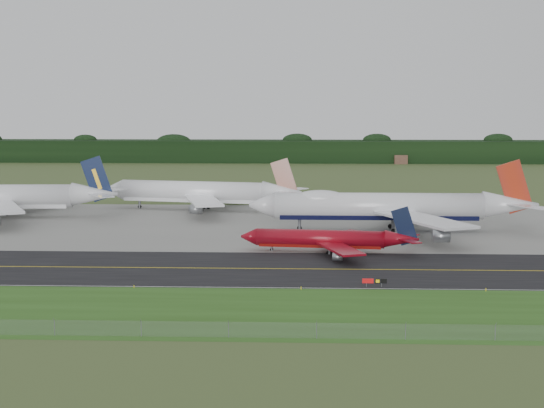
{
  "coord_description": "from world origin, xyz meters",
  "views": [
    {
      "loc": [
        3.7,
        -147.66,
        31.44
      ],
      "look_at": [
        -2.71,
        22.0,
        9.26
      ],
      "focal_mm": 50.0,
      "sensor_mm": 36.0,
      "label": 1
    }
  ],
  "objects_px": {
    "jet_ba_747": "(389,207)",
    "jet_red_737": "(330,239)",
    "taxiway_sign": "(374,281)",
    "jet_star_tail": "(202,193)"
  },
  "relations": [
    {
      "from": "jet_star_tail",
      "to": "jet_ba_747",
      "type": "bearing_deg",
      "value": -34.77
    },
    {
      "from": "jet_ba_747",
      "to": "jet_red_737",
      "type": "height_order",
      "value": "jet_ba_747"
    },
    {
      "from": "jet_ba_747",
      "to": "taxiway_sign",
      "type": "bearing_deg",
      "value": -98.8
    },
    {
      "from": "jet_ba_747",
      "to": "taxiway_sign",
      "type": "relative_size",
      "value": 16.92
    },
    {
      "from": "jet_ba_747",
      "to": "jet_red_737",
      "type": "bearing_deg",
      "value": -118.99
    },
    {
      "from": "jet_ba_747",
      "to": "jet_star_tail",
      "type": "relative_size",
      "value": 1.18
    },
    {
      "from": "jet_star_tail",
      "to": "taxiway_sign",
      "type": "bearing_deg",
      "value": -65.93
    },
    {
      "from": "jet_red_737",
      "to": "jet_star_tail",
      "type": "height_order",
      "value": "jet_star_tail"
    },
    {
      "from": "jet_red_737",
      "to": "jet_star_tail",
      "type": "xyz_separation_m",
      "value": [
        -35.93,
        64.51,
        2.55
      ]
    },
    {
      "from": "jet_red_737",
      "to": "jet_ba_747",
      "type": "bearing_deg",
      "value": 61.01
    }
  ]
}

